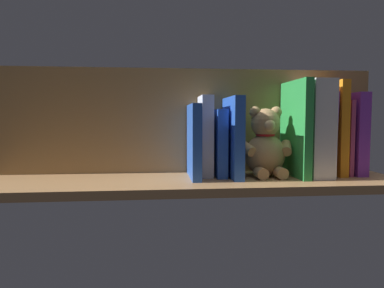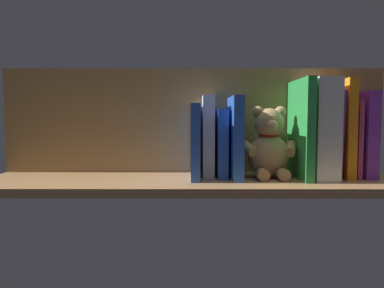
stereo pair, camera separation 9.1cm
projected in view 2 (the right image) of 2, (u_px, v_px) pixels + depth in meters
ground_plane at (192, 183)px, 92.04cm from camera, size 110.75×27.70×2.20cm
shelf_back_panel at (192, 121)px, 102.41cm from camera, size 110.75×1.50×30.41cm
book_0 at (361, 135)px, 94.76cm from camera, size 3.19×13.37×23.02cm
book_1 at (350, 138)px, 95.17cm from camera, size 1.23×12.73×20.87cm
book_2 at (341, 129)px, 94.57cm from camera, size 2.57×13.54×26.30cm
book_3 at (331, 134)px, 94.97cm from camera, size 2.00×12.98×23.12cm
dictionary_thick_white at (318, 129)px, 92.86cm from camera, size 6.10×16.82×26.16cm
book_4 at (300, 129)px, 92.51cm from camera, size 2.20×17.74×26.19cm
teddy_bear at (268, 146)px, 93.32cm from camera, size 15.59×12.20×19.21cm
book_5 at (234, 137)px, 93.08cm from camera, size 2.66×17.01×21.67cm
book_6 at (221, 143)px, 95.33cm from camera, size 2.79×12.74×18.37cm
book_7 at (207, 136)px, 95.95cm from camera, size 3.11×11.25×22.11cm
book_8 at (195, 141)px, 93.22cm from camera, size 2.38×16.92×19.68cm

